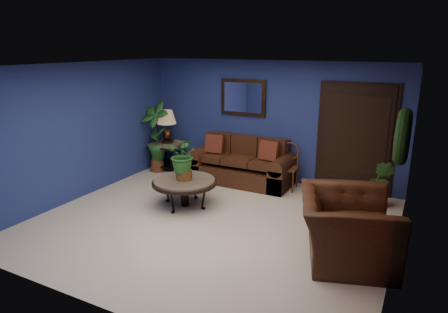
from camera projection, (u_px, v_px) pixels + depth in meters
The scene contains 18 objects.
floor at pixel (212, 222), 6.53m from camera, with size 5.50×5.50×0.00m, color beige.
wall_back at pixel (270, 121), 8.33m from camera, with size 5.50×0.04×2.50m, color navy.
wall_left at pixel (82, 131), 7.42m from camera, with size 0.04×5.00×2.50m, color navy.
wall_right_brick at pixel (403, 173), 4.98m from camera, with size 0.04×5.00×2.50m, color maroon.
ceiling at pixel (211, 66), 5.86m from camera, with size 5.50×5.00×0.02m, color silver.
crown_molding at pixel (413, 77), 4.67m from camera, with size 0.03×5.00×0.14m, color white.
wall_mirror at pixel (243, 97), 8.44m from camera, with size 1.02×0.06×0.77m, color #462915.
closet_door at pixel (355, 140), 7.58m from camera, with size 1.44×0.06×2.18m, color black.
wreath at pixel (403, 137), 4.92m from camera, with size 0.72×0.72×0.16m, color black.
sofa at pixel (243, 167), 8.41m from camera, with size 2.13×0.92×0.96m.
coffee_table at pixel (184, 183), 7.08m from camera, with size 1.15×1.15×0.49m.
end_table at pixel (168, 149), 9.18m from camera, with size 0.69×0.69×0.63m.
table_lamp at pixel (167, 123), 9.01m from camera, with size 0.43×0.43×0.72m.
side_chair at pixel (288, 163), 7.95m from camera, with size 0.42×0.42×0.93m.
armchair at pixel (346, 228), 5.31m from camera, with size 1.38×1.20×0.90m, color #442113.
coffee_plant at pixel (184, 156), 6.95m from camera, with size 0.64×0.57×0.78m.
floor_plant at pixel (382, 182), 7.03m from camera, with size 0.48×0.43×0.86m.
tall_plant at pixel (156, 134), 8.95m from camera, with size 0.76×0.57×1.59m.
Camera 1 is at (2.94, -5.23, 2.80)m, focal length 32.00 mm.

